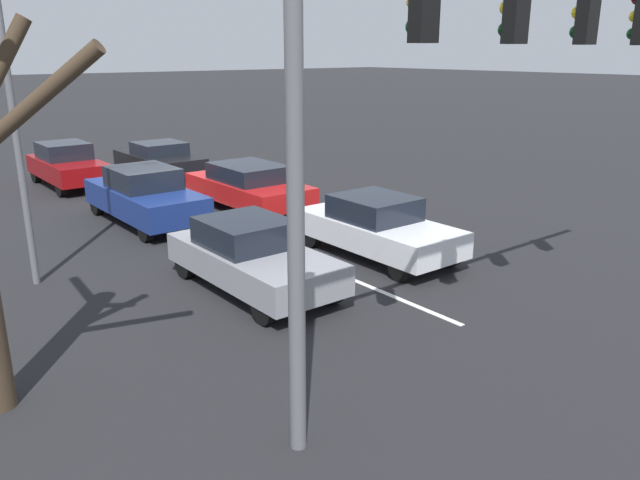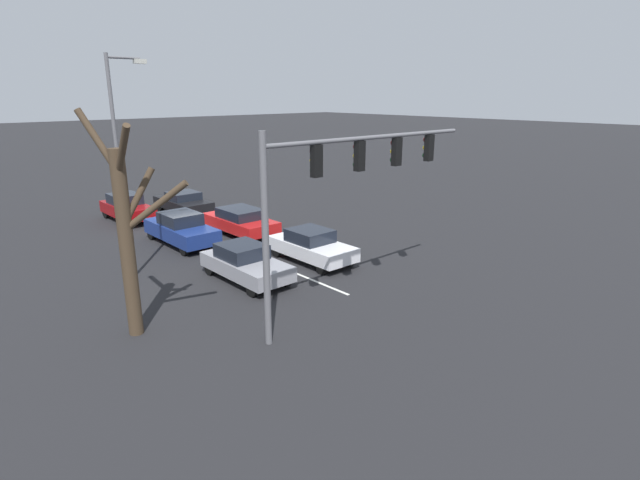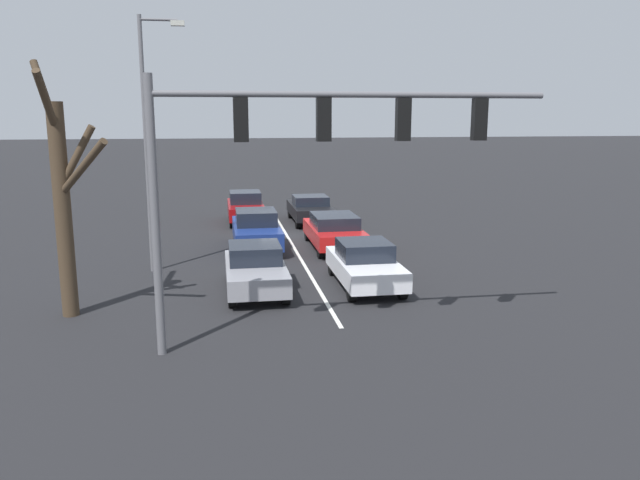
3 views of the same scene
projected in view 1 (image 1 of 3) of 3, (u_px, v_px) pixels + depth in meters
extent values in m
plane|color=black|center=(170.00, 203.00, 19.87)|extent=(240.00, 240.00, 0.00)
cube|color=silver|center=(214.00, 222.00, 17.70)|extent=(0.12, 17.79, 0.01)
cube|color=silver|center=(377.00, 232.00, 14.61)|extent=(1.78, 4.20, 0.59)
cube|color=black|center=(375.00, 208.00, 14.53)|extent=(1.57, 1.76, 0.54)
cube|color=red|center=(341.00, 205.00, 16.48)|extent=(0.24, 0.06, 0.12)
cube|color=red|center=(303.00, 213.00, 15.74)|extent=(0.24, 0.06, 0.12)
cylinder|color=black|center=(449.00, 253.00, 13.99)|extent=(0.22, 0.61, 0.61)
cylinder|color=black|center=(401.00, 267.00, 13.09)|extent=(0.22, 0.61, 0.61)
cylinder|color=black|center=(357.00, 225.00, 16.31)|extent=(0.22, 0.61, 0.61)
cylinder|color=black|center=(311.00, 235.00, 15.40)|extent=(0.22, 0.61, 0.61)
cube|color=gray|center=(254.00, 262.00, 12.53)|extent=(1.78, 4.14, 0.58)
cube|color=black|center=(245.00, 232.00, 12.58)|extent=(1.57, 1.75, 0.54)
cube|color=red|center=(229.00, 228.00, 14.38)|extent=(0.24, 0.06, 0.12)
cube|color=red|center=(179.00, 238.00, 13.64)|extent=(0.24, 0.06, 0.12)
cylinder|color=black|center=(331.00, 289.00, 11.93)|extent=(0.22, 0.60, 0.60)
cylinder|color=black|center=(264.00, 308.00, 11.03)|extent=(0.22, 0.60, 0.60)
cylinder|color=black|center=(246.00, 250.00, 14.21)|extent=(0.22, 0.60, 0.60)
cylinder|color=black|center=(186.00, 264.00, 13.30)|extent=(0.22, 0.60, 0.60)
cube|color=navy|center=(145.00, 200.00, 17.47)|extent=(1.80, 4.61, 0.69)
cube|color=black|center=(143.00, 178.00, 17.30)|extent=(1.59, 1.89, 0.57)
cube|color=red|center=(134.00, 179.00, 19.49)|extent=(0.24, 0.06, 0.12)
cube|color=red|center=(94.00, 184.00, 18.74)|extent=(0.24, 0.06, 0.12)
cylinder|color=black|center=(200.00, 220.00, 16.72)|extent=(0.22, 0.61, 0.61)
cylinder|color=black|center=(146.00, 230.00, 15.80)|extent=(0.22, 0.61, 0.61)
cylinder|color=black|center=(147.00, 197.00, 19.34)|extent=(0.22, 0.61, 0.61)
cylinder|color=black|center=(97.00, 205.00, 18.42)|extent=(0.22, 0.61, 0.61)
cube|color=red|center=(248.00, 189.00, 19.01)|extent=(1.94, 4.53, 0.58)
cube|color=black|center=(248.00, 172.00, 18.82)|extent=(1.71, 2.26, 0.49)
cube|color=red|center=(230.00, 172.00, 21.03)|extent=(0.24, 0.06, 0.12)
cube|color=red|center=(194.00, 176.00, 20.23)|extent=(0.24, 0.06, 0.12)
cylinder|color=black|center=(304.00, 205.00, 18.32)|extent=(0.22, 0.63, 0.63)
cylinder|color=black|center=(256.00, 214.00, 17.32)|extent=(0.22, 0.63, 0.63)
cylinder|color=black|center=(243.00, 186.00, 20.86)|extent=(0.22, 0.63, 0.63)
cylinder|color=black|center=(198.00, 193.00, 19.86)|extent=(0.22, 0.63, 0.63)
cube|color=black|center=(159.00, 161.00, 23.62)|extent=(1.91, 4.31, 0.56)
cube|color=black|center=(159.00, 148.00, 23.40)|extent=(1.68, 1.68, 0.45)
cube|color=red|center=(152.00, 149.00, 25.56)|extent=(0.24, 0.06, 0.12)
cube|color=red|center=(120.00, 153.00, 24.76)|extent=(0.24, 0.06, 0.12)
cylinder|color=black|center=(199.00, 172.00, 23.03)|extent=(0.22, 0.72, 0.72)
cylinder|color=black|center=(157.00, 178.00, 22.05)|extent=(0.22, 0.72, 0.72)
cylinder|color=black|center=(162.00, 161.00, 25.35)|extent=(0.22, 0.72, 0.72)
cylinder|color=black|center=(123.00, 165.00, 24.37)|extent=(0.22, 0.72, 0.72)
cube|color=maroon|center=(68.00, 168.00, 22.14)|extent=(1.73, 4.17, 0.64)
cube|color=black|center=(64.00, 151.00, 22.17)|extent=(1.53, 1.84, 0.56)
cube|color=red|center=(67.00, 155.00, 23.98)|extent=(0.24, 0.06, 0.12)
cube|color=red|center=(34.00, 158.00, 23.26)|extent=(0.24, 0.06, 0.12)
cylinder|color=black|center=(105.00, 181.00, 21.55)|extent=(0.22, 0.67, 0.67)
cylinder|color=black|center=(61.00, 187.00, 20.67)|extent=(0.22, 0.67, 0.67)
cylinder|color=black|center=(76.00, 169.00, 23.79)|extent=(0.22, 0.67, 0.67)
cylinder|color=black|center=(36.00, 173.00, 22.91)|extent=(0.22, 0.67, 0.67)
cylinder|color=slate|center=(296.00, 201.00, 6.78)|extent=(0.20, 0.20, 6.19)
sphere|color=yellow|center=(635.00, 16.00, 10.66)|extent=(0.20, 0.20, 0.20)
sphere|color=#0A3814|center=(633.00, 34.00, 10.74)|extent=(0.20, 0.20, 0.20)
cube|color=black|center=(588.00, 12.00, 9.46)|extent=(0.32, 0.22, 0.95)
sphere|color=yellow|center=(578.00, 12.00, 9.58)|extent=(0.20, 0.20, 0.20)
sphere|color=#0A3814|center=(576.00, 32.00, 9.66)|extent=(0.20, 0.20, 0.20)
cube|color=black|center=(517.00, 7.00, 8.38)|extent=(0.32, 0.22, 0.95)
sphere|color=yellow|center=(507.00, 8.00, 8.50)|extent=(0.20, 0.20, 0.20)
sphere|color=#0A3814|center=(505.00, 30.00, 8.58)|extent=(0.20, 0.20, 0.20)
cube|color=black|center=(425.00, 1.00, 7.30)|extent=(0.32, 0.22, 0.95)
sphere|color=yellow|center=(415.00, 1.00, 7.42)|extent=(0.20, 0.20, 0.20)
sphere|color=#0A3814|center=(414.00, 27.00, 7.50)|extent=(0.20, 0.20, 0.20)
cylinder|color=slate|center=(7.00, 74.00, 11.81)|extent=(0.14, 0.14, 8.50)
cylinder|color=#423323|center=(27.00, 109.00, 7.29)|extent=(1.60, 1.54, 1.57)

